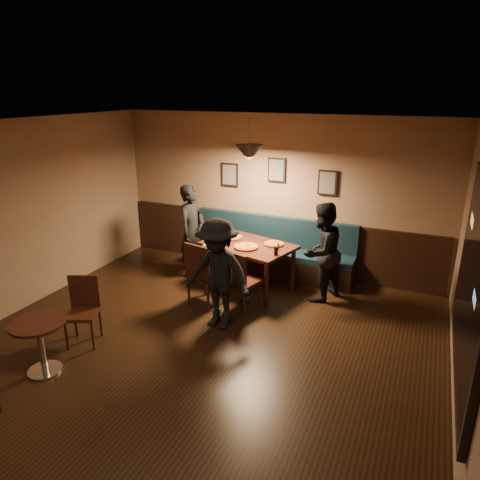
# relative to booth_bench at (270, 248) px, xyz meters

# --- Properties ---
(floor) EXTENTS (7.00, 7.00, 0.00)m
(floor) POSITION_rel_booth_bench_xyz_m (0.00, -3.20, -0.50)
(floor) COLOR black
(floor) RESTS_ON ground
(ceiling) EXTENTS (7.00, 7.00, 0.00)m
(ceiling) POSITION_rel_booth_bench_xyz_m (0.00, -3.20, 2.30)
(ceiling) COLOR silver
(ceiling) RESTS_ON ground
(wall_back) EXTENTS (6.00, 0.00, 6.00)m
(wall_back) POSITION_rel_booth_bench_xyz_m (0.00, 0.30, 0.90)
(wall_back) COLOR #8C704F
(wall_back) RESTS_ON ground
(wall_right) EXTENTS (0.00, 7.00, 7.00)m
(wall_right) POSITION_rel_booth_bench_xyz_m (3.00, -3.20, 0.90)
(wall_right) COLOR #8C704F
(wall_right) RESTS_ON ground
(wainscot) EXTENTS (5.88, 0.06, 1.00)m
(wainscot) POSITION_rel_booth_bench_xyz_m (0.00, 0.27, 0.00)
(wainscot) COLOR black
(wainscot) RESTS_ON ground
(booth_bench) EXTENTS (3.00, 0.60, 1.00)m
(booth_bench) POSITION_rel_booth_bench_xyz_m (0.00, 0.00, 0.00)
(booth_bench) COLOR #0F232D
(booth_bench) RESTS_ON ground
(window_frame) EXTENTS (0.06, 2.56, 1.86)m
(window_frame) POSITION_rel_booth_bench_xyz_m (2.96, -2.70, 1.00)
(window_frame) COLOR black
(window_frame) RESTS_ON wall_right
(window_glass) EXTENTS (0.00, 2.40, 2.40)m
(window_glass) POSITION_rel_booth_bench_xyz_m (2.93, -2.70, 1.00)
(window_glass) COLOR black
(window_glass) RESTS_ON wall_right
(picture_left) EXTENTS (0.32, 0.04, 0.42)m
(picture_left) POSITION_rel_booth_bench_xyz_m (-0.90, 0.27, 1.20)
(picture_left) COLOR black
(picture_left) RESTS_ON wall_back
(picture_center) EXTENTS (0.32, 0.04, 0.42)m
(picture_center) POSITION_rel_booth_bench_xyz_m (0.00, 0.27, 1.35)
(picture_center) COLOR black
(picture_center) RESTS_ON wall_back
(picture_right) EXTENTS (0.32, 0.04, 0.42)m
(picture_right) POSITION_rel_booth_bench_xyz_m (0.90, 0.27, 1.20)
(picture_right) COLOR black
(picture_right) RESTS_ON wall_back
(pendant_lamp) EXTENTS (0.44, 0.44, 0.25)m
(pendant_lamp) POSITION_rel_booth_bench_xyz_m (-0.13, -0.66, 1.75)
(pendant_lamp) COLOR black
(pendant_lamp) RESTS_ON ceiling
(dining_table) EXTENTS (1.63, 1.26, 0.77)m
(dining_table) POSITION_rel_booth_bench_xyz_m (-0.13, -0.66, -0.12)
(dining_table) COLOR black
(dining_table) RESTS_ON floor
(chair_near_left) EXTENTS (0.54, 0.54, 1.02)m
(chair_near_left) POSITION_rel_booth_bench_xyz_m (-0.50, -1.48, 0.01)
(chair_near_left) COLOR black
(chair_near_left) RESTS_ON floor
(chair_near_right) EXTENTS (0.53, 0.53, 0.97)m
(chair_near_right) POSITION_rel_booth_bench_xyz_m (0.10, -1.44, -0.01)
(chair_near_right) COLOR black
(chair_near_right) RESTS_ON floor
(diner_left) EXTENTS (0.44, 0.63, 1.64)m
(diner_left) POSITION_rel_booth_bench_xyz_m (-1.24, -0.58, 0.32)
(diner_left) COLOR black
(diner_left) RESTS_ON floor
(diner_right) EXTENTS (0.86, 0.95, 1.58)m
(diner_right) POSITION_rel_booth_bench_xyz_m (1.07, -0.61, 0.29)
(diner_right) COLOR black
(diner_right) RESTS_ON floor
(diner_front) EXTENTS (1.10, 0.73, 1.59)m
(diner_front) POSITION_rel_booth_bench_xyz_m (-0.02, -2.03, 0.29)
(diner_front) COLOR black
(diner_front) RESTS_ON floor
(pizza_a) EXTENTS (0.37, 0.37, 0.04)m
(pizza_a) POSITION_rel_booth_bench_xyz_m (-0.50, -0.50, 0.29)
(pizza_a) COLOR orange
(pizza_a) RESTS_ON dining_table
(pizza_b) EXTENTS (0.50, 0.50, 0.04)m
(pizza_b) POSITION_rel_booth_bench_xyz_m (-0.10, -0.85, 0.29)
(pizza_b) COLOR orange
(pizza_b) RESTS_ON dining_table
(pizza_c) EXTENTS (0.37, 0.37, 0.04)m
(pizza_c) POSITION_rel_booth_bench_xyz_m (0.26, -0.54, 0.29)
(pizza_c) COLOR orange
(pizza_c) RESTS_ON dining_table
(soda_glass) EXTENTS (0.08, 0.08, 0.14)m
(soda_glass) POSITION_rel_booth_bench_xyz_m (0.44, -0.96, 0.34)
(soda_glass) COLOR black
(soda_glass) RESTS_ON dining_table
(tabasco_bottle) EXTENTS (0.04, 0.04, 0.13)m
(tabasco_bottle) POSITION_rel_booth_bench_xyz_m (0.40, -0.73, 0.33)
(tabasco_bottle) COLOR #A92505
(tabasco_bottle) RESTS_ON dining_table
(napkin_a) EXTENTS (0.16, 0.16, 0.01)m
(napkin_a) POSITION_rel_booth_bench_xyz_m (-0.67, -0.44, 0.27)
(napkin_a) COLOR #217F27
(napkin_a) RESTS_ON dining_table
(napkin_b) EXTENTS (0.16, 0.16, 0.01)m
(napkin_b) POSITION_rel_booth_bench_xyz_m (-0.72, -0.99, 0.27)
(napkin_b) COLOR #1E732A
(napkin_b) RESTS_ON dining_table
(cutlery_set) EXTENTS (0.17, 0.09, 0.00)m
(cutlery_set) POSITION_rel_booth_bench_xyz_m (-0.16, -1.02, 0.27)
(cutlery_set) COLOR silver
(cutlery_set) RESTS_ON dining_table
(cafe_table) EXTENTS (0.71, 0.71, 0.67)m
(cafe_table) POSITION_rel_booth_bench_xyz_m (-1.44, -3.83, -0.17)
(cafe_table) COLOR black
(cafe_table) RESTS_ON floor
(cafe_chair_far) EXTENTS (0.52, 0.52, 0.89)m
(cafe_chair_far) POSITION_rel_booth_bench_xyz_m (-1.45, -3.13, -0.06)
(cafe_chair_far) COLOR black
(cafe_chair_far) RESTS_ON floor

